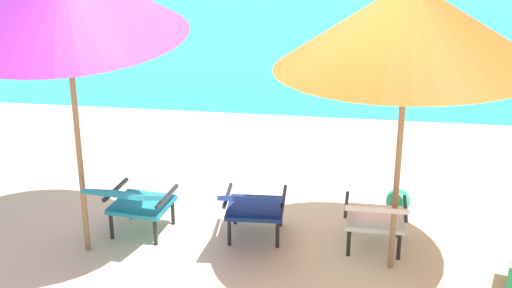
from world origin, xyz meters
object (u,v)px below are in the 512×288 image
at_px(lounge_chair_left, 133,200).
at_px(beach_umbrella_right, 409,24).
at_px(lounge_chair_right, 376,215).
at_px(beach_ball, 398,201).
at_px(lounge_chair_center, 254,204).

relative_size(lounge_chair_left, beach_umbrella_right, 0.34).
bearing_deg(lounge_chair_right, beach_ball, 74.48).
bearing_deg(lounge_chair_left, lounge_chair_right, 0.40).
relative_size(lounge_chair_center, lounge_chair_right, 1.01).
xyz_separation_m(lounge_chair_left, beach_ball, (2.43, 0.91, -0.28)).
bearing_deg(lounge_chair_right, beach_umbrella_right, -51.67).
distance_m(lounge_chair_right, beach_umbrella_right, 1.75).
height_order(lounge_chair_right, beach_umbrella_right, beach_umbrella_right).
bearing_deg(lounge_chair_left, lounge_chair_center, 3.60).
bearing_deg(lounge_chair_right, lounge_chair_center, 177.16).
height_order(lounge_chair_left, lounge_chair_right, same).
bearing_deg(beach_ball, lounge_chair_center, -147.77).
relative_size(lounge_chair_left, beach_ball, 3.85).
relative_size(lounge_chair_center, beach_umbrella_right, 0.32).
distance_m(lounge_chair_right, beach_ball, 0.97).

